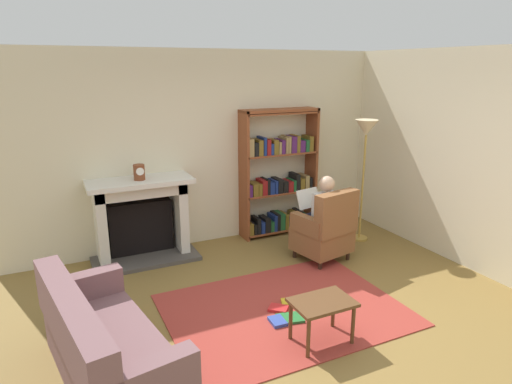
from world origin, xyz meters
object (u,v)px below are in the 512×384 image
(armchair_reading, at_px, (326,230))
(sofa_floral, at_px, (104,350))
(mantel_clock, at_px, (139,172))
(seated_reader, at_px, (320,213))
(side_table, at_px, (322,307))
(floor_lamp, at_px, (366,139))
(fireplace, at_px, (141,216))
(bookshelf, at_px, (279,176))

(armchair_reading, xyz_separation_m, sofa_floral, (-2.92, -1.24, -0.10))
(mantel_clock, bearing_deg, sofa_floral, -109.05)
(seated_reader, xyz_separation_m, side_table, (-1.03, -1.62, -0.26))
(armchair_reading, relative_size, floor_lamp, 0.55)
(side_table, bearing_deg, floor_lamp, 44.55)
(side_table, bearing_deg, seated_reader, 57.51)
(armchair_reading, height_order, floor_lamp, floor_lamp)
(seated_reader, xyz_separation_m, sofa_floral, (-2.90, -1.36, -0.30))
(fireplace, relative_size, seated_reader, 1.18)
(fireplace, height_order, seated_reader, seated_reader)
(bookshelf, height_order, sofa_floral, bookshelf)
(seated_reader, distance_m, sofa_floral, 3.21)
(bookshelf, distance_m, armchair_reading, 1.26)
(mantel_clock, height_order, armchair_reading, mantel_clock)
(floor_lamp, bearing_deg, sofa_floral, -156.56)
(mantel_clock, bearing_deg, side_table, -66.79)
(fireplace, height_order, side_table, fireplace)
(side_table, height_order, floor_lamp, floor_lamp)
(seated_reader, bearing_deg, floor_lamp, -173.41)
(floor_lamp, bearing_deg, mantel_clock, 168.40)
(mantel_clock, bearing_deg, seated_reader, -23.31)
(bookshelf, distance_m, seated_reader, 1.08)
(armchair_reading, xyz_separation_m, side_table, (-1.05, -1.50, -0.07))
(mantel_clock, bearing_deg, fireplace, 88.38)
(seated_reader, height_order, side_table, seated_reader)
(fireplace, bearing_deg, floor_lamp, -13.40)
(bookshelf, bearing_deg, seated_reader, -86.92)
(bookshelf, bearing_deg, armchair_reading, -86.10)
(armchair_reading, xyz_separation_m, seated_reader, (-0.02, 0.12, 0.20))
(mantel_clock, relative_size, armchair_reading, 0.20)
(sofa_floral, bearing_deg, fireplace, -28.00)
(bookshelf, xyz_separation_m, floor_lamp, (0.96, -0.76, 0.60))
(side_table, relative_size, floor_lamp, 0.32)
(bookshelf, relative_size, side_table, 3.37)
(seated_reader, distance_m, floor_lamp, 1.29)
(seated_reader, bearing_deg, fireplace, -36.74)
(seated_reader, bearing_deg, armchair_reading, 90.00)
(fireplace, height_order, mantel_clock, mantel_clock)
(fireplace, relative_size, armchair_reading, 1.39)
(fireplace, distance_m, bookshelf, 2.08)
(bookshelf, height_order, side_table, bookshelf)
(mantel_clock, height_order, seated_reader, mantel_clock)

